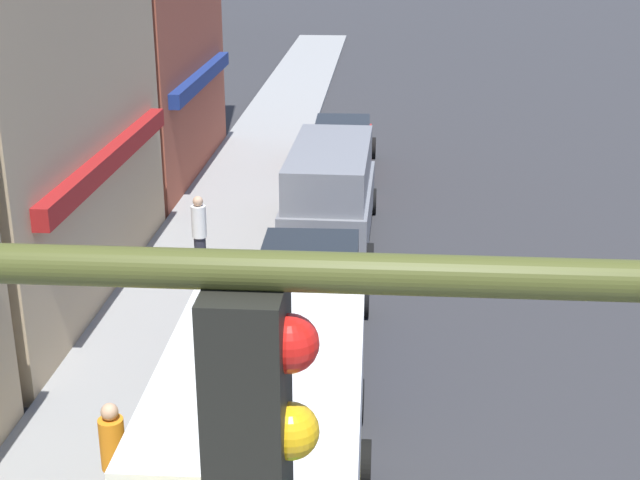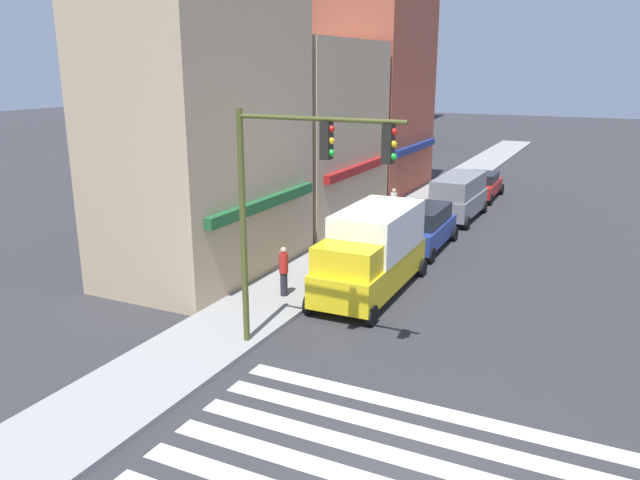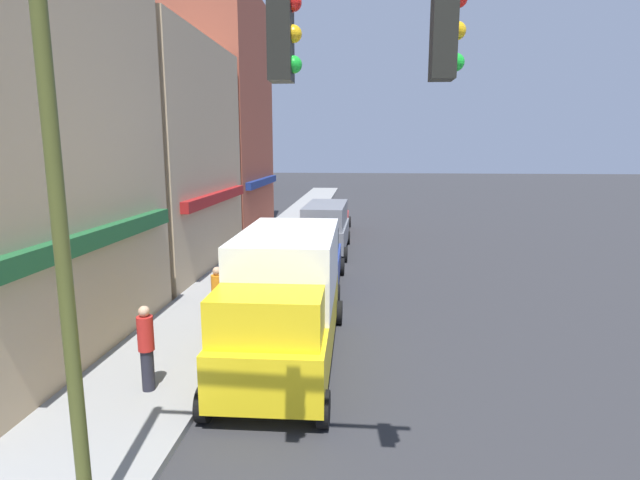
{
  "view_description": "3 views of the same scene",
  "coord_description": "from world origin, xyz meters",
  "px_view_note": "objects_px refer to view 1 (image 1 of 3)",
  "views": [
    {
      "loc": [
        1.98,
        3.42,
        7.62
      ],
      "look_at": [
        19.3,
        4.7,
        1.2
      ],
      "focal_mm": 50.0,
      "sensor_mm": 36.0,
      "label": 1
    },
    {
      "loc": [
        -9.93,
        -2.95,
        7.93
      ],
      "look_at": [
        4.33,
        4.0,
        3.5
      ],
      "focal_mm": 35.0,
      "sensor_mm": 36.0,
      "label": 2
    },
    {
      "loc": [
        -1.02,
        2.95,
        4.98
      ],
      "look_at": [
        19.3,
        4.7,
        1.2
      ],
      "focal_mm": 28.0,
      "sensor_mm": 36.0,
      "label": 3
    }
  ],
  "objects_px": {
    "suv_blue": "(308,308)",
    "van_grey": "(330,189)",
    "pedestrian_orange_vest": "(114,462)",
    "sedan_red": "(342,146)",
    "pedestrian_white_shirt": "(199,234)"
  },
  "relations": [
    {
      "from": "pedestrian_orange_vest",
      "to": "pedestrian_white_shirt",
      "type": "xyz_separation_m",
      "value": [
        8.5,
        0.63,
        0.0
      ]
    },
    {
      "from": "suv_blue",
      "to": "pedestrian_orange_vest",
      "type": "distance_m",
      "value": 5.34
    },
    {
      "from": "suv_blue",
      "to": "pedestrian_white_shirt",
      "type": "relative_size",
      "value": 2.67
    },
    {
      "from": "van_grey",
      "to": "pedestrian_white_shirt",
      "type": "height_order",
      "value": "van_grey"
    },
    {
      "from": "van_grey",
      "to": "pedestrian_white_shirt",
      "type": "distance_m",
      "value": 3.85
    },
    {
      "from": "sedan_red",
      "to": "suv_blue",
      "type": "bearing_deg",
      "value": 178.86
    },
    {
      "from": "van_grey",
      "to": "pedestrian_orange_vest",
      "type": "relative_size",
      "value": 2.84
    },
    {
      "from": "pedestrian_orange_vest",
      "to": "pedestrian_white_shirt",
      "type": "height_order",
      "value": "same"
    },
    {
      "from": "van_grey",
      "to": "pedestrian_white_shirt",
      "type": "bearing_deg",
      "value": 137.33
    },
    {
      "from": "pedestrian_orange_vest",
      "to": "pedestrian_white_shirt",
      "type": "relative_size",
      "value": 1.0
    },
    {
      "from": "pedestrian_white_shirt",
      "to": "van_grey",
      "type": "bearing_deg",
      "value": -52.85
    },
    {
      "from": "sedan_red",
      "to": "pedestrian_white_shirt",
      "type": "relative_size",
      "value": 2.51
    },
    {
      "from": "suv_blue",
      "to": "van_grey",
      "type": "bearing_deg",
      "value": -1.02
    },
    {
      "from": "sedan_red",
      "to": "pedestrian_orange_vest",
      "type": "height_order",
      "value": "pedestrian_orange_vest"
    },
    {
      "from": "suv_blue",
      "to": "van_grey",
      "type": "xyz_separation_m",
      "value": [
        6.34,
        -0.0,
        0.25
      ]
    }
  ]
}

